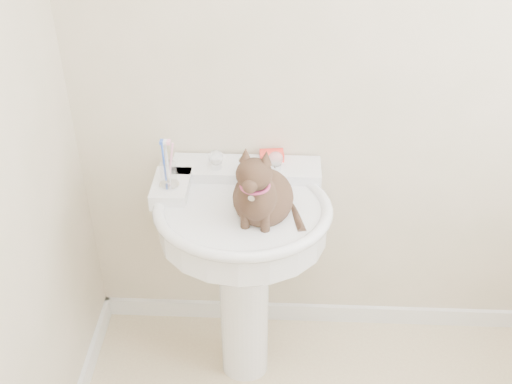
# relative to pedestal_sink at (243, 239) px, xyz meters

# --- Properties ---
(wall_back) EXTENTS (2.20, 0.00, 2.50)m
(wall_back) POSITION_rel_pedestal_sink_xyz_m (0.44, 0.29, 0.55)
(wall_back) COLOR beige
(wall_back) RESTS_ON ground
(baseboard_back) EXTENTS (2.20, 0.02, 0.09)m
(baseboard_back) POSITION_rel_pedestal_sink_xyz_m (0.44, 0.28, -0.66)
(baseboard_back) COLOR white
(baseboard_back) RESTS_ON floor
(pedestal_sink) EXTENTS (0.65, 0.64, 0.89)m
(pedestal_sink) POSITION_rel_pedestal_sink_xyz_m (0.00, 0.00, 0.00)
(pedestal_sink) COLOR white
(pedestal_sink) RESTS_ON floor
(faucet) EXTENTS (0.28, 0.12, 0.14)m
(faucet) POSITION_rel_pedestal_sink_xyz_m (0.00, 0.16, 0.24)
(faucet) COLOR silver
(faucet) RESTS_ON pedestal_sink
(soap_bar) EXTENTS (0.10, 0.07, 0.03)m
(soap_bar) POSITION_rel_pedestal_sink_xyz_m (0.10, 0.25, 0.21)
(soap_bar) COLOR red
(soap_bar) RESTS_ON pedestal_sink
(toothbrush_cup) EXTENTS (0.07, 0.07, 0.18)m
(toothbrush_cup) POSITION_rel_pedestal_sink_xyz_m (-0.26, 0.06, 0.24)
(toothbrush_cup) COLOR silver
(toothbrush_cup) RESTS_ON pedestal_sink
(cat) EXTENTS (0.23, 0.29, 0.42)m
(cat) POSITION_rel_pedestal_sink_xyz_m (0.07, -0.05, 0.24)
(cat) COLOR #4A2C20
(cat) RESTS_ON pedestal_sink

